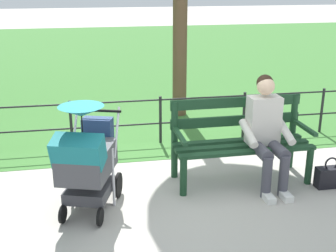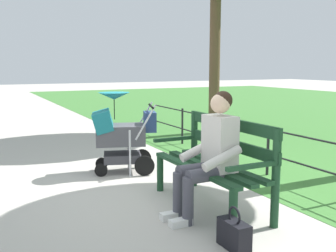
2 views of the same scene
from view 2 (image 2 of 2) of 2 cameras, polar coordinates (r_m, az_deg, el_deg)
The scene contains 6 objects.
ground_plane at distance 5.06m, azimuth 1.16°, elevation -8.93°, with size 60.00×60.00×0.00m, color #ADA89E.
park_bench at distance 4.37m, azimuth 6.90°, elevation -4.65°, with size 1.61×0.62×0.96m.
person_on_bench at distance 4.03m, azimuth 6.07°, elevation -3.57°, with size 0.53×0.74×1.28m.
stroller at distance 5.73m, azimuth -6.85°, elevation -0.79°, with size 0.74×0.99×1.15m.
handbag at distance 3.52m, azimuth 9.36°, elevation -14.93°, with size 0.32×0.14×0.37m.
park_fence at distance 5.54m, azimuth 15.88°, elevation -3.22°, with size 7.57×0.04×0.70m.
Camera 2 is at (-4.28, 2.22, 1.53)m, focal length 42.84 mm.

